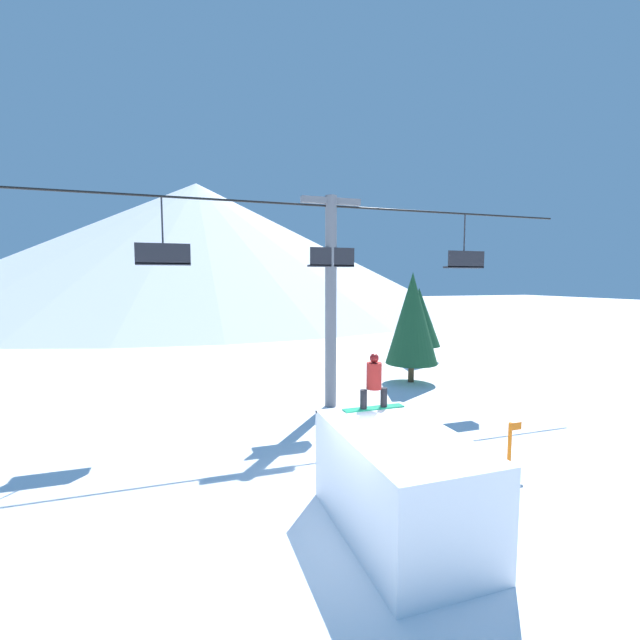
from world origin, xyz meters
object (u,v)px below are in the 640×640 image
(pine_tree_near, at_px, (412,318))
(trail_marker, at_px, (510,445))
(snow_ramp, at_px, (399,483))
(snowboarder, at_px, (374,382))

(pine_tree_near, height_order, trail_marker, pine_tree_near)
(pine_tree_near, relative_size, trail_marker, 4.10)
(snow_ramp, bearing_deg, pine_tree_near, 58.54)
(pine_tree_near, bearing_deg, trail_marker, -105.57)
(snowboarder, bearing_deg, pine_tree_near, 55.25)
(snowboarder, xyz_separation_m, pine_tree_near, (6.63, 9.55, 0.49))
(snow_ramp, distance_m, snowboarder, 2.35)
(pine_tree_near, distance_m, trail_marker, 10.32)
(snow_ramp, distance_m, trail_marker, 4.44)
(snowboarder, xyz_separation_m, trail_marker, (3.94, -0.10, -1.99))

